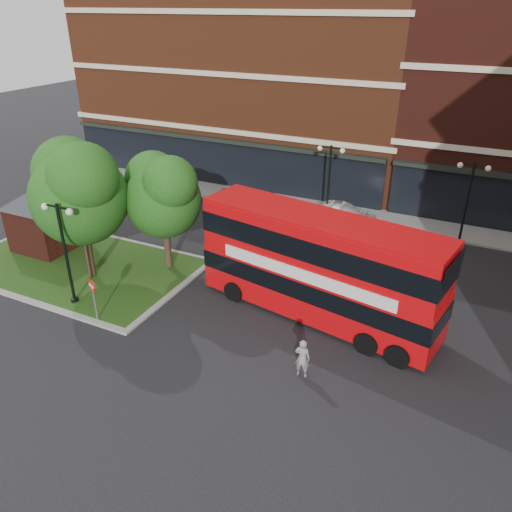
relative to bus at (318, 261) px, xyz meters
The scene contains 15 objects.
ground 7.08m from the bus, 139.11° to the right, with size 120.00×120.00×0.00m, color black.
pavement_far 13.45m from the bus, 112.01° to the left, with size 44.00×3.00×0.12m, color slate.
terrace_far_left 23.97m from the bus, 123.27° to the left, with size 26.00×12.00×14.00m, color brown.
traffic_island 13.27m from the bus, behind, with size 12.60×7.60×0.15m.
kiosk 15.95m from the bus, behind, with size 6.51×6.51×3.60m.
tree_island_west 11.84m from the bus, behind, with size 5.40×4.71×7.21m.
tree_island_east 8.69m from the bus, behind, with size 4.46×3.90×6.29m.
lamp_island 11.21m from the bus, 158.67° to the right, with size 1.72×0.36×5.00m.
lamp_far_left 10.64m from the bus, 106.04° to the left, with size 1.72×0.36×5.00m.
lamp_far_right 11.41m from the bus, 63.67° to the left, with size 1.72×0.36×5.00m.
bus is the anchor object (origin of this frame).
woman 4.68m from the bus, 77.00° to the right, with size 0.59×0.39×1.62m, color gray.
car_silver 13.86m from the bus, 130.77° to the left, with size 1.54×3.84×1.31m, color #A8AAAF.
car_white 10.60m from the bus, 100.74° to the left, with size 1.46×4.18×1.38m, color silver.
no_entry_sign 9.77m from the bus, 150.49° to the right, with size 0.56×0.29×2.15m.
Camera 1 is at (10.79, -13.93, 12.67)m, focal length 35.00 mm.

